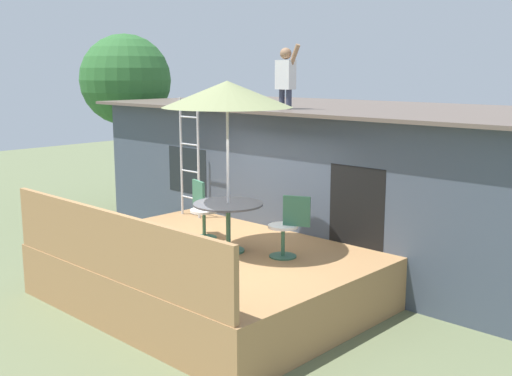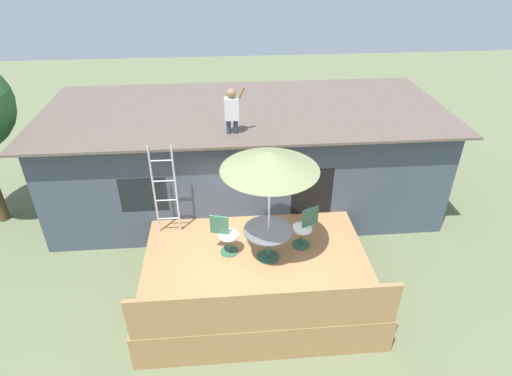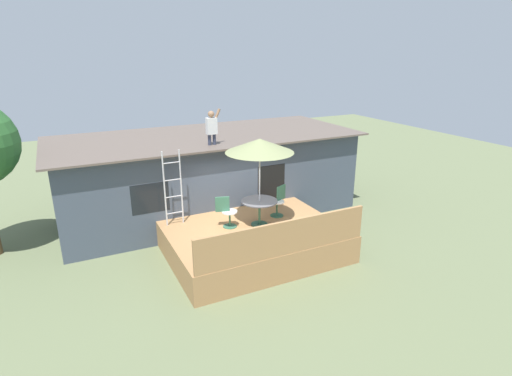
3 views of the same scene
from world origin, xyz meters
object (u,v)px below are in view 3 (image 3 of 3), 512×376
(patio_table, at_px, (259,206))
(step_ladder, at_px, (173,188))
(patio_chair_right, at_px, (278,201))
(patio_umbrella, at_px, (260,146))
(person_figure, at_px, (212,125))
(patio_chair_left, at_px, (227,212))

(patio_table, distance_m, step_ladder, 2.51)
(patio_chair_right, bearing_deg, patio_umbrella, 0.00)
(step_ladder, relative_size, person_figure, 1.98)
(patio_umbrella, height_order, step_ladder, patio_umbrella)
(person_figure, distance_m, patio_chair_right, 3.09)
(patio_table, relative_size, patio_umbrella, 0.41)
(person_figure, relative_size, patio_chair_left, 1.21)
(patio_table, xyz_separation_m, person_figure, (-0.62, 2.02, 2.04))
(step_ladder, bearing_deg, person_figure, 29.80)
(step_ladder, xyz_separation_m, person_figure, (1.56, 0.89, 1.53))
(patio_umbrella, xyz_separation_m, patio_chair_left, (-0.89, 0.27, -1.89))
(patio_table, distance_m, person_figure, 2.94)
(patio_umbrella, height_order, person_figure, person_figure)
(patio_chair_left, relative_size, patio_chair_right, 1.00)
(step_ladder, xyz_separation_m, patio_chair_right, (3.02, -0.75, -0.64))
(step_ladder, height_order, person_figure, person_figure)
(step_ladder, height_order, patio_chair_right, step_ladder)
(patio_chair_right, bearing_deg, patio_chair_left, -20.89)
(person_figure, height_order, patio_chair_left, person_figure)
(patio_table, distance_m, patio_chair_right, 0.94)
(patio_chair_left, distance_m, patio_chair_right, 1.74)
(patio_table, xyz_separation_m, patio_umbrella, (0.00, -0.00, 1.76))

